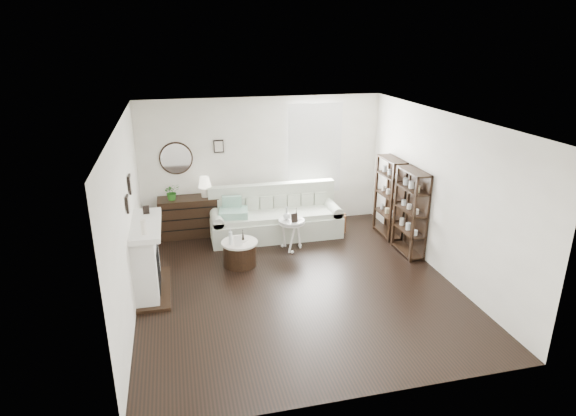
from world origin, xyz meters
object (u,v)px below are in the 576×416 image
object	(u,v)px
dresser	(189,217)
sofa	(275,219)
drum_table	(240,253)
pedestal_table	(292,222)

from	to	relation	value
dresser	sofa	bearing A→B (deg)	-13.01
drum_table	pedestal_table	bearing A→B (deg)	21.83
sofa	drum_table	distance (m)	1.50
sofa	dresser	size ratio (longest dim) A/B	2.18
drum_table	pedestal_table	xyz separation A→B (m)	(1.04, 0.42, 0.33)
pedestal_table	dresser	bearing A→B (deg)	147.56
dresser	pedestal_table	xyz separation A→B (m)	(1.84, -1.17, 0.15)
dresser	pedestal_table	bearing A→B (deg)	-32.44
dresser	drum_table	world-z (taller)	dresser
sofa	drum_table	size ratio (longest dim) A/B	4.07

